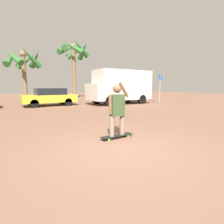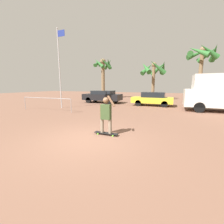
{
  "view_description": "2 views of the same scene",
  "coord_description": "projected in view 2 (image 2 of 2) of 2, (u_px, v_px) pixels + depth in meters",
  "views": [
    {
      "loc": [
        -2.42,
        -3.36,
        1.51
      ],
      "look_at": [
        0.35,
        0.93,
        0.77
      ],
      "focal_mm": 28.0,
      "sensor_mm": 36.0,
      "label": 1
    },
    {
      "loc": [
        2.93,
        -4.71,
        2.04
      ],
      "look_at": [
        0.41,
        1.42,
        0.87
      ],
      "focal_mm": 24.0,
      "sensor_mm": 36.0,
      "label": 2
    }
  ],
  "objects": [
    {
      "name": "plaza_railing_segment",
      "position": [
        46.0,
        100.0,
        12.03
      ],
      "size": [
        4.91,
        0.05,
        1.08
      ],
      "color": "#99999E",
      "rests_on": "ground_plane"
    },
    {
      "name": "palm_tree_near_van",
      "position": [
        202.0,
        56.0,
        19.68
      ],
      "size": [
        3.97,
        4.25,
        7.26
      ],
      "color": "brown",
      "rests_on": "ground_plane"
    },
    {
      "name": "palm_tree_center_background",
      "position": [
        154.0,
        70.0,
        21.42
      ],
      "size": [
        3.91,
        3.98,
        5.55
      ],
      "color": "brown",
      "rests_on": "ground_plane"
    },
    {
      "name": "ground_plane",
      "position": [
        88.0,
        139.0,
        5.75
      ],
      "size": [
        80.0,
        80.0,
        0.0
      ],
      "primitive_type": "plane",
      "color": "brown"
    },
    {
      "name": "parked_car_yellow",
      "position": [
        152.0,
        99.0,
        15.27
      ],
      "size": [
        4.04,
        1.82,
        1.39
      ],
      "color": "black",
      "rests_on": "ground_plane"
    },
    {
      "name": "flagpole",
      "position": [
        60.0,
        65.0,
        13.12
      ],
      "size": [
        0.81,
        0.12,
        6.88
      ],
      "color": "#B7B7BC",
      "rests_on": "ground_plane"
    },
    {
      "name": "parked_car_black",
      "position": [
        102.0,
        96.0,
        17.87
      ],
      "size": [
        4.54,
        1.91,
        1.45
      ],
      "color": "black",
      "rests_on": "ground_plane"
    },
    {
      "name": "palm_tree_far_left",
      "position": [
        103.0,
        68.0,
        23.8
      ],
      "size": [
        3.03,
        3.07,
        6.25
      ],
      "color": "brown",
      "rests_on": "ground_plane"
    },
    {
      "name": "person_skateboarder",
      "position": [
        106.0,
        113.0,
        6.12
      ],
      "size": [
        0.69,
        0.24,
        1.57
      ],
      "color": "gray",
      "rests_on": "skateboard"
    },
    {
      "name": "skateboard",
      "position": [
        106.0,
        133.0,
        6.27
      ],
      "size": [
        1.04,
        0.23,
        0.09
      ],
      "color": "black",
      "rests_on": "ground_plane"
    }
  ]
}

